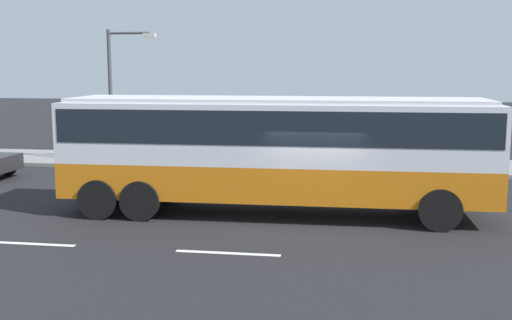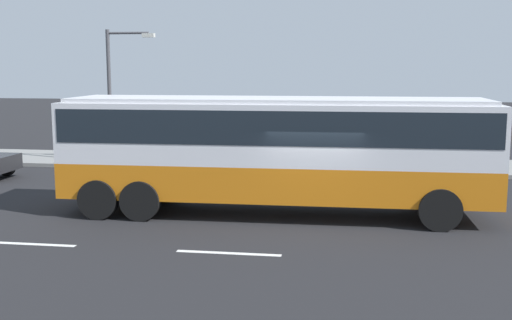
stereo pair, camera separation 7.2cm
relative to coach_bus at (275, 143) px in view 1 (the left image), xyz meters
name	(u,v)px [view 1 (the left image)]	position (x,y,z in m)	size (l,w,h in m)	color
ground_plane	(315,221)	(1.18, -0.59, -2.05)	(120.00, 120.00, 0.00)	black
sidewalk_curb	(329,165)	(1.18, 8.80, -1.98)	(80.00, 4.00, 0.15)	gray
lane_centreline	(137,249)	(-2.72, -3.88, -2.05)	(30.52, 0.16, 0.01)	white
coach_bus	(275,143)	(0.00, 0.00, 0.00)	(11.96, 2.96, 3.30)	orange
pedestrian_near_curb	(441,148)	(5.52, 7.32, -1.00)	(0.32, 0.32, 1.58)	#38334C
street_lamp	(117,84)	(-7.60, 7.56, 1.38)	(2.08, 0.24, 5.52)	#47474C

